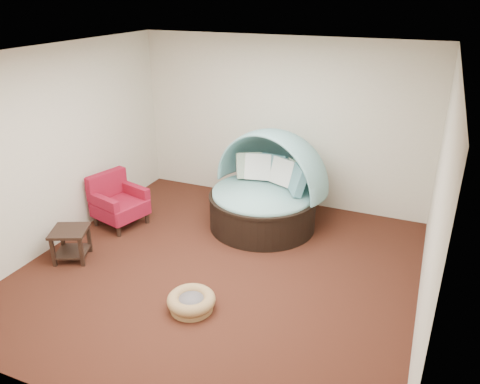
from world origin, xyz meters
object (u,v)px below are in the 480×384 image
at_px(pet_basket, 191,301).
at_px(side_table, 71,240).
at_px(canopy_daybed, 267,183).
at_px(red_armchair, 118,202).

xyz_separation_m(pet_basket, side_table, (-2.05, 0.35, 0.19)).
bearing_deg(pet_basket, canopy_daybed, 88.51).
relative_size(canopy_daybed, side_table, 3.33).
relative_size(pet_basket, side_table, 0.97).
relative_size(canopy_daybed, red_armchair, 2.40).
height_order(red_armchair, side_table, red_armchair).
bearing_deg(canopy_daybed, pet_basket, -76.56).
height_order(canopy_daybed, side_table, canopy_daybed).
distance_m(pet_basket, red_armchair, 2.59).
distance_m(canopy_daybed, side_table, 2.97).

